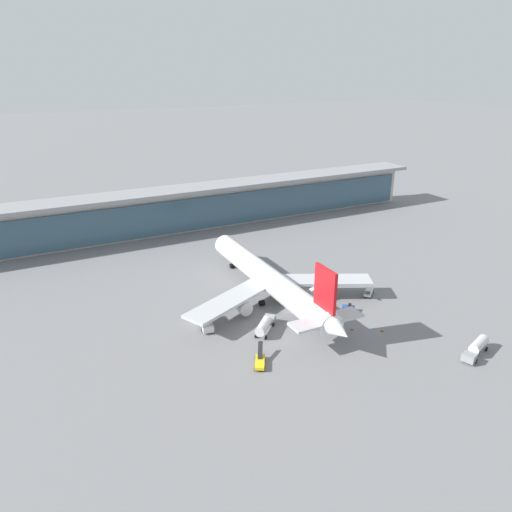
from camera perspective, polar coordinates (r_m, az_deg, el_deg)
The scene contains 13 objects.
ground_plane at distance 113.86m, azimuth 3.98°, elevation -6.46°, with size 1200.00×1200.00×0.00m, color slate.
airliner_on_stand at distance 116.28m, azimuth 1.70°, elevation -2.87°, with size 49.04×63.61×16.97m.
service_truck_near_nose_white at distance 123.91m, azimuth 13.13°, elevation -4.17°, with size 6.01×5.50×2.70m.
service_truck_under_wing_blue at distance 114.92m, azimuth 10.84°, elevation -6.05°, with size 3.26×3.19×2.05m.
service_truck_mid_apron_grey at distance 104.38m, azimuth 1.05°, elevation -8.10°, with size 7.67×7.67×2.95m.
service_truck_by_tail_white at distance 107.23m, azimuth -6.12°, elevation -7.38°, with size 3.37×7.56×3.10m.
service_truck_on_taxiway_yellow at distance 94.26m, azimuth 0.46°, elevation -12.29°, with size 4.53×6.59×2.70m.
service_truck_at_far_stand_grey at distance 105.89m, azimuth 24.55°, elevation -9.78°, with size 8.85×5.04×2.95m.
terminal_building at distance 169.60m, azimuth -8.10°, elevation 5.69°, with size 183.60×12.80×15.20m.
safety_cone_alpha at distance 106.64m, azimuth 9.25°, elevation -8.58°, with size 0.62×0.62×0.70m.
safety_cone_bravo at distance 107.81m, azimuth 11.26°, elevation -8.37°, with size 0.62×0.62×0.70m.
safety_cone_charlie at distance 108.66m, azimuth 14.65°, elevation -8.43°, with size 0.62×0.62×0.70m.
safety_cone_delta at distance 106.03m, azimuth 7.04°, elevation -8.64°, with size 0.62×0.62×0.70m.
Camera 1 is at (-53.05, -85.67, 53.01)m, focal length 33.94 mm.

